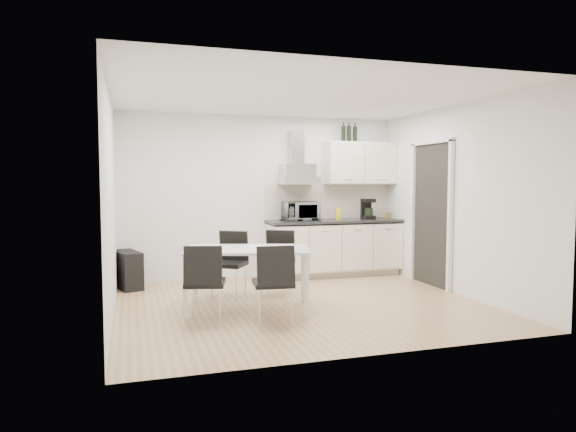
% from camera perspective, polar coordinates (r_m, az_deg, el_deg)
% --- Properties ---
extents(ground, '(4.50, 4.50, 0.00)m').
position_cam_1_polar(ground, '(6.59, 1.42, -9.75)').
color(ground, tan).
rests_on(ground, ground).
extents(wall_back, '(4.50, 0.10, 2.60)m').
position_cam_1_polar(wall_back, '(8.33, -2.93, 2.16)').
color(wall_back, silver).
rests_on(wall_back, ground).
extents(wall_front, '(4.50, 0.10, 2.60)m').
position_cam_1_polar(wall_front, '(4.56, 9.46, 0.59)').
color(wall_front, silver).
rests_on(wall_front, ground).
extents(wall_left, '(0.10, 4.00, 2.60)m').
position_cam_1_polar(wall_left, '(6.08, -19.10, 1.27)').
color(wall_left, silver).
rests_on(wall_left, ground).
extents(wall_right, '(0.10, 4.00, 2.60)m').
position_cam_1_polar(wall_right, '(7.43, 18.13, 1.75)').
color(wall_right, silver).
rests_on(wall_right, ground).
extents(ceiling, '(4.50, 4.50, 0.00)m').
position_cam_1_polar(ceiling, '(6.48, 1.47, 13.17)').
color(ceiling, white).
rests_on(ceiling, wall_back).
extents(doorway, '(0.08, 1.04, 2.10)m').
position_cam_1_polar(doorway, '(7.88, 15.55, 0.09)').
color(doorway, white).
rests_on(doorway, ground).
extents(kitchenette, '(2.22, 0.64, 2.52)m').
position_cam_1_polar(kitchenette, '(8.47, 5.31, -1.00)').
color(kitchenette, beige).
rests_on(kitchenette, ground).
extents(dining_table, '(1.64, 1.20, 0.75)m').
position_cam_1_polar(dining_table, '(6.20, -4.49, -4.29)').
color(dining_table, white).
rests_on(dining_table, ground).
extents(chair_far_left, '(0.64, 0.66, 0.88)m').
position_cam_1_polar(chair_far_left, '(6.90, -6.60, -5.42)').
color(chair_far_left, black).
rests_on(chair_far_left, ground).
extents(chair_far_right, '(0.64, 0.66, 0.88)m').
position_cam_1_polar(chair_far_right, '(6.96, -1.26, -5.32)').
color(chair_far_right, black).
rests_on(chair_far_right, ground).
extents(chair_near_left, '(0.55, 0.59, 0.88)m').
position_cam_1_polar(chair_near_left, '(5.70, -9.19, -7.45)').
color(chair_near_left, black).
rests_on(chair_near_left, ground).
extents(chair_near_right, '(0.50, 0.55, 0.88)m').
position_cam_1_polar(chair_near_right, '(5.63, -1.66, -7.55)').
color(chair_near_right, black).
rests_on(chair_near_right, ground).
extents(guitar_amp, '(0.45, 0.70, 0.54)m').
position_cam_1_polar(guitar_amp, '(7.83, -17.37, -5.71)').
color(guitar_amp, black).
rests_on(guitar_amp, ground).
extents(floor_speaker, '(0.19, 0.17, 0.28)m').
position_cam_1_polar(floor_speaker, '(8.17, -9.02, -6.10)').
color(floor_speaker, black).
rests_on(floor_speaker, ground).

